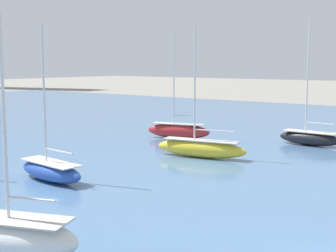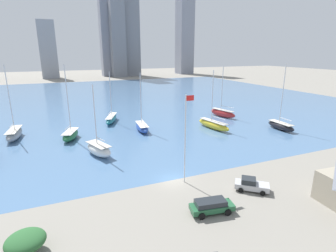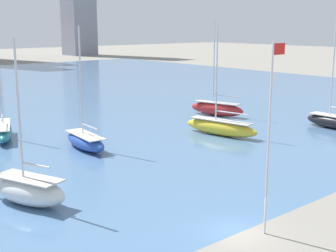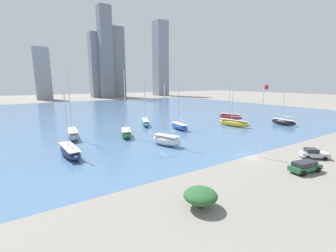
{
  "view_description": "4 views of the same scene",
  "coord_description": "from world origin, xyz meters",
  "px_view_note": "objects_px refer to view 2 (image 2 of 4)",
  "views": [
    {
      "loc": [
        -22.34,
        -6.45,
        10.1
      ],
      "look_at": [
        7.62,
        15.73,
        5.06
      ],
      "focal_mm": 50.0,
      "sensor_mm": 36.0,
      "label": 1
    },
    {
      "loc": [
        -13.8,
        -31.14,
        17.73
      ],
      "look_at": [
        3.33,
        9.61,
        5.2
      ],
      "focal_mm": 28.0,
      "sensor_mm": 36.0,
      "label": 2
    },
    {
      "loc": [
        -21.85,
        -18.83,
        13.37
      ],
      "look_at": [
        1.18,
        8.51,
        5.64
      ],
      "focal_mm": 50.0,
      "sensor_mm": 36.0,
      "label": 3
    },
    {
      "loc": [
        -32.3,
        -23.82,
        12.69
      ],
      "look_at": [
        -7.37,
        14.49,
        3.84
      ],
      "focal_mm": 24.0,
      "sensor_mm": 36.0,
      "label": 4
    }
  ],
  "objects_px": {
    "sailboat_green": "(71,135)",
    "parked_wagon_green": "(211,206)",
    "sailboat_yellow": "(213,124)",
    "sailboat_white": "(99,149)",
    "parked_pickup_silver": "(251,185)",
    "sailboat_red": "(223,113)",
    "sailboat_teal": "(111,119)",
    "sailboat_gray": "(14,134)",
    "sailboat_blue": "(142,127)",
    "flag_pole": "(186,137)",
    "sailboat_black": "(281,126)"
  },
  "relations": [
    {
      "from": "sailboat_teal",
      "to": "sailboat_white",
      "type": "height_order",
      "value": "sailboat_teal"
    },
    {
      "from": "sailboat_gray",
      "to": "parked_wagon_green",
      "type": "xyz_separation_m",
      "value": [
        24.19,
        -38.88,
        -0.25
      ]
    },
    {
      "from": "sailboat_black",
      "to": "sailboat_white",
      "type": "bearing_deg",
      "value": -179.18
    },
    {
      "from": "sailboat_blue",
      "to": "parked_wagon_green",
      "type": "relative_size",
      "value": 2.55
    },
    {
      "from": "sailboat_red",
      "to": "sailboat_yellow",
      "type": "bearing_deg",
      "value": -149.14
    },
    {
      "from": "flag_pole",
      "to": "sailboat_blue",
      "type": "relative_size",
      "value": 0.93
    },
    {
      "from": "sailboat_white",
      "to": "parked_wagon_green",
      "type": "relative_size",
      "value": 2.4
    },
    {
      "from": "sailboat_yellow",
      "to": "parked_pickup_silver",
      "type": "height_order",
      "value": "sailboat_yellow"
    },
    {
      "from": "sailboat_teal",
      "to": "sailboat_white",
      "type": "distance_m",
      "value": 22.81
    },
    {
      "from": "sailboat_white",
      "to": "parked_pickup_silver",
      "type": "bearing_deg",
      "value": -71.33
    },
    {
      "from": "sailboat_white",
      "to": "sailboat_yellow",
      "type": "bearing_deg",
      "value": -7.64
    },
    {
      "from": "sailboat_blue",
      "to": "sailboat_white",
      "type": "relative_size",
      "value": 1.07
    },
    {
      "from": "flag_pole",
      "to": "sailboat_black",
      "type": "bearing_deg",
      "value": 24.06
    },
    {
      "from": "sailboat_teal",
      "to": "sailboat_white",
      "type": "xyz_separation_m",
      "value": [
        -6.47,
        -21.88,
        0.16
      ]
    },
    {
      "from": "sailboat_gray",
      "to": "sailboat_green",
      "type": "height_order",
      "value": "sailboat_green"
    },
    {
      "from": "sailboat_black",
      "to": "sailboat_yellow",
      "type": "bearing_deg",
      "value": 155.91
    },
    {
      "from": "sailboat_yellow",
      "to": "sailboat_white",
      "type": "bearing_deg",
      "value": -177.64
    },
    {
      "from": "sailboat_green",
      "to": "parked_wagon_green",
      "type": "distance_m",
      "value": 36.34
    },
    {
      "from": "sailboat_green",
      "to": "sailboat_teal",
      "type": "bearing_deg",
      "value": 65.47
    },
    {
      "from": "flag_pole",
      "to": "sailboat_green",
      "type": "height_order",
      "value": "sailboat_green"
    },
    {
      "from": "sailboat_blue",
      "to": "sailboat_gray",
      "type": "relative_size",
      "value": 0.87
    },
    {
      "from": "sailboat_gray",
      "to": "sailboat_black",
      "type": "xyz_separation_m",
      "value": [
        57.12,
        -16.59,
        -0.14
      ]
    },
    {
      "from": "sailboat_teal",
      "to": "sailboat_white",
      "type": "bearing_deg",
      "value": -84.21
    },
    {
      "from": "sailboat_gray",
      "to": "sailboat_green",
      "type": "bearing_deg",
      "value": -18.93
    },
    {
      "from": "sailboat_red",
      "to": "sailboat_green",
      "type": "bearing_deg",
      "value": 171.05
    },
    {
      "from": "sailboat_teal",
      "to": "parked_pickup_silver",
      "type": "bearing_deg",
      "value": -54.11
    },
    {
      "from": "sailboat_white",
      "to": "flag_pole",
      "type": "bearing_deg",
      "value": -77.66
    },
    {
      "from": "flag_pole",
      "to": "sailboat_teal",
      "type": "height_order",
      "value": "sailboat_teal"
    },
    {
      "from": "sailboat_teal",
      "to": "sailboat_green",
      "type": "relative_size",
      "value": 0.84
    },
    {
      "from": "sailboat_yellow",
      "to": "sailboat_white",
      "type": "relative_size",
      "value": 1.1
    },
    {
      "from": "sailboat_yellow",
      "to": "parked_wagon_green",
      "type": "bearing_deg",
      "value": -133.36
    },
    {
      "from": "sailboat_yellow",
      "to": "parked_wagon_green",
      "type": "height_order",
      "value": "sailboat_yellow"
    },
    {
      "from": "parked_wagon_green",
      "to": "parked_pickup_silver",
      "type": "distance_m",
      "value": 7.89
    },
    {
      "from": "sailboat_gray",
      "to": "sailboat_green",
      "type": "xyz_separation_m",
      "value": [
        10.9,
        -5.07,
        -0.09
      ]
    },
    {
      "from": "sailboat_blue",
      "to": "sailboat_green",
      "type": "xyz_separation_m",
      "value": [
        -15.7,
        -0.27,
        0.11
      ]
    },
    {
      "from": "sailboat_teal",
      "to": "sailboat_blue",
      "type": "xyz_separation_m",
      "value": [
        5.1,
        -10.41,
        -0.05
      ]
    },
    {
      "from": "sailboat_red",
      "to": "sailboat_yellow",
      "type": "relative_size",
      "value": 1.02
    },
    {
      "from": "flag_pole",
      "to": "sailboat_white",
      "type": "distance_m",
      "value": 18.52
    },
    {
      "from": "sailboat_red",
      "to": "sailboat_blue",
      "type": "bearing_deg",
      "value": 174.35
    },
    {
      "from": "flag_pole",
      "to": "sailboat_teal",
      "type": "bearing_deg",
      "value": 94.95
    },
    {
      "from": "sailboat_white",
      "to": "sailboat_black",
      "type": "relative_size",
      "value": 0.81
    },
    {
      "from": "parked_pickup_silver",
      "to": "sailboat_blue",
      "type": "bearing_deg",
      "value": 48.77
    },
    {
      "from": "sailboat_white",
      "to": "sailboat_black",
      "type": "distance_m",
      "value": 42.09
    },
    {
      "from": "sailboat_teal",
      "to": "parked_pickup_silver",
      "type": "height_order",
      "value": "sailboat_teal"
    },
    {
      "from": "flag_pole",
      "to": "parked_pickup_silver",
      "type": "distance_m",
      "value": 10.72
    },
    {
      "from": "sailboat_green",
      "to": "parked_pickup_silver",
      "type": "xyz_separation_m",
      "value": [
        20.84,
        -31.51,
        -0.23
      ]
    },
    {
      "from": "sailboat_yellow",
      "to": "sailboat_white",
      "type": "xyz_separation_m",
      "value": [
        -27.76,
        -6.46,
        0.1
      ]
    },
    {
      "from": "sailboat_green",
      "to": "flag_pole",
      "type": "bearing_deg",
      "value": -41.79
    },
    {
      "from": "sailboat_blue",
      "to": "sailboat_white",
      "type": "xyz_separation_m",
      "value": [
        -11.56,
        -11.46,
        0.21
      ]
    },
    {
      "from": "sailboat_yellow",
      "to": "parked_wagon_green",
      "type": "distance_m",
      "value": 34.53
    }
  ]
}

